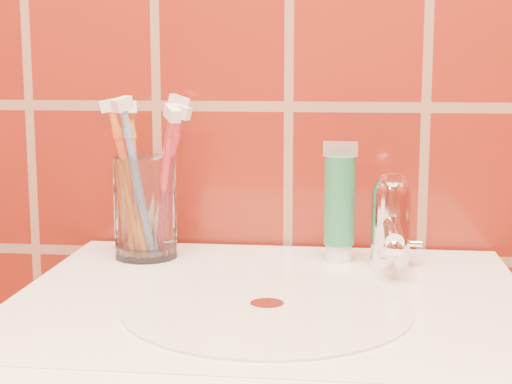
# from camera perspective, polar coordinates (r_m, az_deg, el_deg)

# --- Properties ---
(glass_tumbler) EXTENTS (0.10, 0.10, 0.13)m
(glass_tumbler) POSITION_cam_1_polar(r_m,az_deg,el_deg) (1.02, -8.05, -1.11)
(glass_tumbler) COLOR white
(glass_tumbler) RESTS_ON pedestal_sink
(toothpaste_tube) EXTENTS (0.04, 0.04, 0.15)m
(toothpaste_tube) POSITION_cam_1_polar(r_m,az_deg,el_deg) (1.00, 6.09, -1.01)
(toothpaste_tube) COLOR white
(toothpaste_tube) RESTS_ON pedestal_sink
(faucet) EXTENTS (0.05, 0.11, 0.12)m
(faucet) POSITION_cam_1_polar(r_m,az_deg,el_deg) (0.98, 9.81, -1.81)
(faucet) COLOR white
(faucet) RESTS_ON pedestal_sink
(toothbrush_0) EXTENTS (0.11, 0.09, 0.21)m
(toothbrush_0) POSITION_cam_1_polar(r_m,az_deg,el_deg) (1.01, -6.61, 0.66)
(toothbrush_0) COLOR #B6273E
(toothbrush_0) RESTS_ON glass_tumbler
(toothbrush_1) EXTENTS (0.08, 0.11, 0.21)m
(toothbrush_1) POSITION_cam_1_polar(r_m,az_deg,el_deg) (1.03, -8.86, 0.84)
(toothbrush_1) COLOR orange
(toothbrush_1) RESTS_ON glass_tumbler
(toothbrush_2) EXTENTS (0.14, 0.14, 0.22)m
(toothbrush_2) POSITION_cam_1_polar(r_m,az_deg,el_deg) (1.04, -6.96, 1.15)
(toothbrush_2) COLOR white
(toothbrush_2) RESTS_ON glass_tumbler
(toothbrush_3) EXTENTS (0.08, 0.07, 0.21)m
(toothbrush_3) POSITION_cam_1_polar(r_m,az_deg,el_deg) (1.01, -9.27, 0.78)
(toothbrush_3) COLOR orange
(toothbrush_3) RESTS_ON glass_tumbler
(toothbrush_4) EXTENTS (0.14, 0.16, 0.22)m
(toothbrush_4) POSITION_cam_1_polar(r_m,az_deg,el_deg) (0.99, -6.78, 0.46)
(toothbrush_4) COLOR #BE2837
(toothbrush_4) RESTS_ON glass_tumbler
(toothbrush_5) EXTENTS (0.10, 0.12, 0.22)m
(toothbrush_5) POSITION_cam_1_polar(r_m,az_deg,el_deg) (0.99, -8.60, 0.76)
(toothbrush_5) COLOR #6D8DC3
(toothbrush_5) RESTS_ON glass_tumbler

